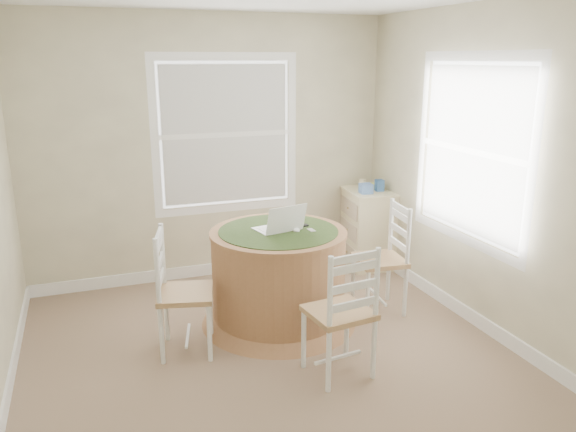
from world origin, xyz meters
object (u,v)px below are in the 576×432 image
chair_near (339,312)px  laptop (279,226)px  chair_right (380,259)px  round_table (279,273)px  chair_left (185,293)px  corner_chest (367,227)px

chair_near → laptop: laptop is taller
chair_near → chair_right: 1.14m
round_table → laptop: bearing=30.6°
chair_left → chair_right: same height
round_table → chair_right: (0.91, -0.09, 0.03)m
chair_left → chair_right: 1.73m
chair_left → chair_near: 1.17m
chair_left → chair_right: size_ratio=1.00×
chair_left → chair_near: (0.95, -0.69, 0.00)m
laptop → corner_chest: size_ratio=0.49×
chair_near → corner_chest: bearing=-129.9°
chair_near → laptop: size_ratio=2.31×
chair_right → laptop: laptop is taller
chair_near → laptop: 1.01m
chair_near → chair_right: bearing=-140.2°
round_table → chair_right: size_ratio=1.38×
chair_right → corner_chest: 1.16m
chair_near → round_table: bearing=-89.3°
round_table → chair_near: bearing=-85.9°
chair_left → laptop: 0.94m
corner_chest → chair_near: bearing=-116.6°
chair_left → laptop: size_ratio=2.31×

